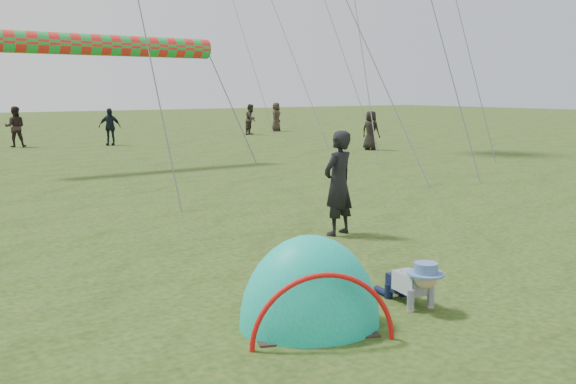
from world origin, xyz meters
TOP-DOWN VIEW (x-y plane):
  - ground at (0.00, 0.00)m, footprint 140.00×140.00m
  - crawling_toddler at (-0.14, 0.64)m, footprint 0.65×0.83m
  - popup_tent at (-1.48, 0.84)m, footprint 1.86×1.72m
  - standing_adult at (1.50, 3.98)m, footprint 0.73×0.56m
  - crowd_person_1 at (13.29, 25.73)m, footprint 1.02×0.97m
  - crowd_person_2 at (4.55, 23.51)m, footprint 1.03×0.87m
  - crowd_person_4 at (12.56, 15.27)m, footprint 0.73×0.91m
  - crowd_person_7 at (0.93, 25.02)m, footprint 1.01×0.88m
  - crowd_person_10 at (16.06, 27.36)m, footprint 0.98×0.94m
  - rainbow_tube_kite at (1.72, 15.36)m, footprint 6.79×0.64m

SIDE VIEW (x-z plane):
  - ground at x=0.00m, z-range 0.00..0.00m
  - popup_tent at x=-1.48m, z-range -0.97..0.97m
  - crawling_toddler at x=-0.14m, z-range 0.00..0.58m
  - crowd_person_4 at x=12.56m, z-range 0.00..1.60m
  - crowd_person_2 at x=4.55m, z-range 0.00..1.65m
  - crowd_person_1 at x=13.29m, z-range 0.00..1.67m
  - crowd_person_10 at x=16.06m, z-range 0.00..1.70m
  - crowd_person_7 at x=0.93m, z-range 0.00..1.75m
  - standing_adult at x=1.50m, z-range 0.00..1.78m
  - rainbow_tube_kite at x=1.72m, z-range 3.48..4.12m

